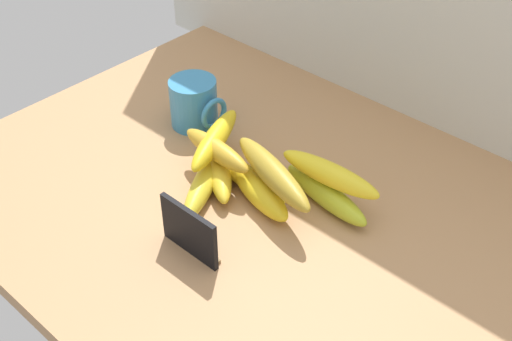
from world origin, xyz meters
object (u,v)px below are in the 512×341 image
Objects in this scene: chalkboard_sign at (190,233)px; banana_7 at (215,139)px; banana_8 at (273,173)px; banana_4 at (326,194)px; coffee_mug at (195,103)px; banana_0 at (261,192)px; banana_3 at (249,178)px; banana_2 at (205,181)px; banana_5 at (330,174)px; banana_6 at (218,149)px; banana_1 at (218,163)px.

banana_7 is (-11.82, 16.96, 2.02)cm from chalkboard_sign.
banana_4 is at bearing 41.92° from banana_8.
coffee_mug is 25.70cm from banana_0.
banana_2 is at bearing -133.12° from banana_3.
chalkboard_sign is 0.65× the size of banana_3.
chalkboard_sign reaches higher than banana_4.
banana_2 is at bearing -156.54° from banana_0.
banana_2 is (-8.78, 11.56, -2.02)cm from chalkboard_sign.
coffee_mug is 26.75cm from banana_8.
banana_7 reaches higher than banana_2.
banana_5 reaches higher than banana_6.
coffee_mug reaches higher than banana_0.
banana_5 is at bearing 16.14° from banana_7.
banana_1 is (-10.46, 16.06, -1.82)cm from chalkboard_sign.
banana_4 is 1.20× the size of banana_6.
banana_8 is (-6.43, -6.27, 0.44)cm from banana_5.
banana_7 is at bearing 119.39° from banana_2.
chalkboard_sign is 0.61× the size of banana_7.
banana_2 is (-8.95, -3.89, -0.29)cm from banana_0.
banana_5 is 8.99cm from banana_8.
banana_8 reaches higher than banana_2.
banana_3 is at bearing 14.24° from banana_6.
banana_7 is (-2.31, 1.57, 0.07)cm from banana_6.
banana_3 is 13.87cm from banana_5.
banana_6 reaches higher than banana_4.
chalkboard_sign is 33.77cm from coffee_mug.
banana_0 is 10.32cm from banana_4.
chalkboard_sign is 0.53× the size of banana_1.
banana_3 is 1.10× the size of banana_6.
banana_6 is at bearing -174.56° from banana_8.
chalkboard_sign is at bearing -56.92° from banana_1.
banana_4 is 3.90cm from banana_5.
chalkboard_sign reaches higher than banana_8.
banana_1 reaches higher than banana_3.
chalkboard_sign is at bearing -55.12° from banana_7.
banana_2 is 7.20cm from banana_3.
banana_4 is at bearing 21.14° from banana_6.
banana_6 is at bearing -157.37° from banana_5.
banana_8 reaches higher than banana_6.
banana_1 is 6.65cm from banana_3.
banana_2 is (1.68, -4.49, -0.20)cm from banana_1.
banana_3 is at bearing -153.71° from banana_5.
coffee_mug is at bearing 178.23° from banana_5.
chalkboard_sign is at bearing -58.28° from banana_6.
banana_8 is (1.48, 1.00, 4.13)cm from banana_0.
banana_6 is at bearing -158.86° from banana_4.
banana_4 is 20.88cm from banana_7.
coffee_mug reaches higher than banana_6.
banana_8 is at bearing -3.86° from banana_3.
chalkboard_sign is 20.77cm from banana_7.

